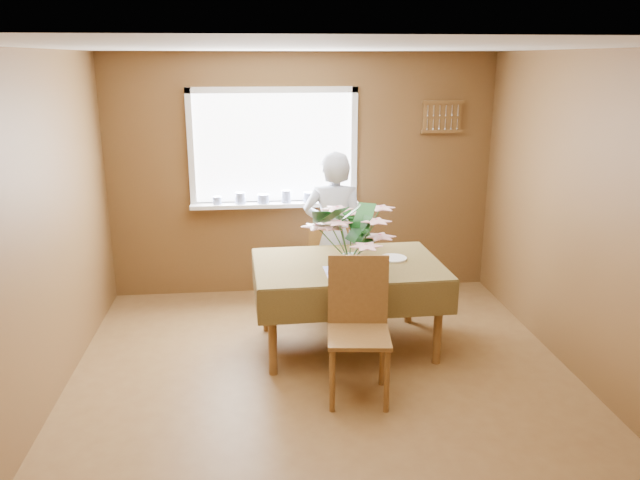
{
  "coord_description": "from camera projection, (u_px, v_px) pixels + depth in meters",
  "views": [
    {
      "loc": [
        -0.5,
        -4.15,
        2.43
      ],
      "look_at": [
        0.0,
        0.55,
        1.05
      ],
      "focal_mm": 35.0,
      "sensor_mm": 36.0,
      "label": 1
    }
  ],
  "objects": [
    {
      "name": "floor",
      "position": [
        328.0,
        394.0,
        4.7
      ],
      "size": [
        4.5,
        4.5,
        0.0
      ],
      "primitive_type": "plane",
      "color": "brown",
      "rests_on": "ground"
    },
    {
      "name": "ceiling",
      "position": [
        329.0,
        47.0,
        4.0
      ],
      "size": [
        4.5,
        4.5,
        0.0
      ],
      "primitive_type": "plane",
      "rotation": [
        3.14,
        0.0,
        0.0
      ],
      "color": "white",
      "rests_on": "wall_back"
    },
    {
      "name": "wall_back",
      "position": [
        303.0,
        176.0,
        6.49
      ],
      "size": [
        4.0,
        0.0,
        4.0
      ],
      "primitive_type": "plane",
      "rotation": [
        1.57,
        0.0,
        0.0
      ],
      "color": "brown",
      "rests_on": "floor"
    },
    {
      "name": "wall_front",
      "position": [
        404.0,
        407.0,
        2.2
      ],
      "size": [
        4.0,
        0.0,
        4.0
      ],
      "primitive_type": "plane",
      "rotation": [
        -1.57,
        0.0,
        0.0
      ],
      "color": "brown",
      "rests_on": "floor"
    },
    {
      "name": "wall_left",
      "position": [
        30.0,
        243.0,
        4.14
      ],
      "size": [
        0.0,
        4.5,
        4.5
      ],
      "primitive_type": "plane",
      "rotation": [
        1.57,
        0.0,
        1.57
      ],
      "color": "brown",
      "rests_on": "floor"
    },
    {
      "name": "wall_right",
      "position": [
        600.0,
        227.0,
        4.55
      ],
      "size": [
        0.0,
        4.5,
        4.5
      ],
      "primitive_type": "plane",
      "rotation": [
        1.57,
        0.0,
        -1.57
      ],
      "color": "brown",
      "rests_on": "floor"
    },
    {
      "name": "window_assembly",
      "position": [
        274.0,
        168.0,
        6.38
      ],
      "size": [
        1.72,
        0.2,
        1.22
      ],
      "color": "white",
      "rests_on": "wall_back"
    },
    {
      "name": "spoon_rack",
      "position": [
        442.0,
        117.0,
        6.44
      ],
      "size": [
        0.44,
        0.05,
        0.33
      ],
      "color": "brown",
      "rests_on": "wall_back"
    },
    {
      "name": "dining_table",
      "position": [
        348.0,
        273.0,
        5.3
      ],
      "size": [
        1.62,
        1.13,
        0.77
      ],
      "rotation": [
        0.0,
        0.0,
        0.03
      ],
      "color": "brown",
      "rests_on": "floor"
    },
    {
      "name": "chair_far",
      "position": [
        328.0,
        265.0,
        6.1
      ],
      "size": [
        0.42,
        0.42,
        0.89
      ],
      "rotation": [
        0.0,
        0.0,
        3.04
      ],
      "color": "brown",
      "rests_on": "floor"
    },
    {
      "name": "chair_near",
      "position": [
        358.0,
        323.0,
        4.58
      ],
      "size": [
        0.5,
        0.5,
        1.05
      ],
      "rotation": [
        0.0,
        0.0,
        -0.12
      ],
      "color": "brown",
      "rests_on": "floor"
    },
    {
      "name": "seated_woman",
      "position": [
        334.0,
        235.0,
        5.95
      ],
      "size": [
        0.66,
        0.5,
        1.62
      ],
      "primitive_type": "imported",
      "rotation": [
        0.0,
        0.0,
        2.93
      ],
      "color": "white",
      "rests_on": "floor"
    },
    {
      "name": "flower_bouquet",
      "position": [
        350.0,
        231.0,
        4.94
      ],
      "size": [
        0.62,
        0.62,
        0.53
      ],
      "rotation": [
        0.0,
        0.0,
        -0.1
      ],
      "color": "white",
      "rests_on": "dining_table"
    },
    {
      "name": "side_plate",
      "position": [
        393.0,
        258.0,
        5.37
      ],
      "size": [
        0.29,
        0.29,
        0.01
      ],
      "primitive_type": "cylinder",
      "rotation": [
        0.0,
        0.0,
        -0.29
      ],
      "color": "white",
      "rests_on": "dining_table"
    },
    {
      "name": "table_knife",
      "position": [
        380.0,
        270.0,
        5.06
      ],
      "size": [
        0.09,
        0.21,
        0.0
      ],
      "primitive_type": "cube",
      "rotation": [
        0.0,
        0.0,
        -0.32
      ],
      "color": "silver",
      "rests_on": "dining_table"
    }
  ]
}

